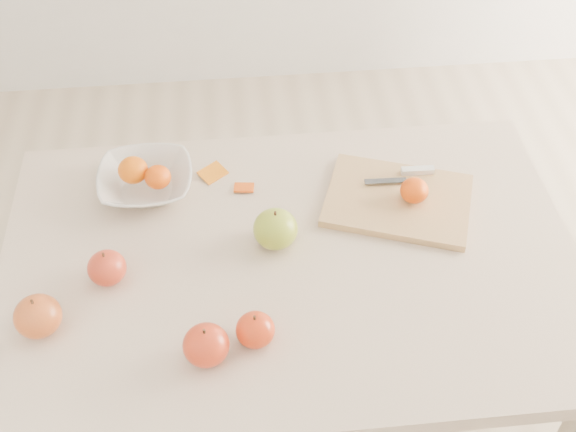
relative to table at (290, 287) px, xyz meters
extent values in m
cube|color=beige|center=(0.00, 0.00, 0.08)|extent=(1.20, 0.80, 0.04)
cylinder|color=#BCAA8E|center=(-0.54, 0.34, -0.30)|extent=(0.06, 0.06, 0.71)
cylinder|color=#BCAA8E|center=(0.54, 0.34, -0.30)|extent=(0.06, 0.06, 0.71)
cube|color=tan|center=(0.25, 0.13, 0.11)|extent=(0.37, 0.32, 0.02)
ellipsoid|color=#E85908|center=(0.28, 0.12, 0.14)|extent=(0.06, 0.06, 0.05)
imported|color=silver|center=(-0.30, 0.23, 0.12)|extent=(0.21, 0.21, 0.05)
ellipsoid|color=#DE5807|center=(-0.33, 0.24, 0.15)|extent=(0.07, 0.07, 0.06)
ellipsoid|color=orange|center=(-0.27, 0.22, 0.15)|extent=(0.06, 0.06, 0.05)
cube|color=#C5650D|center=(-0.15, 0.27, 0.10)|extent=(0.07, 0.07, 0.01)
cube|color=#C7480E|center=(-0.08, 0.22, 0.10)|extent=(0.05, 0.04, 0.01)
cube|color=silver|center=(0.31, 0.21, 0.12)|extent=(0.08, 0.02, 0.01)
cube|color=#3D4146|center=(0.23, 0.18, 0.12)|extent=(0.10, 0.02, 0.00)
ellipsoid|color=olive|center=(-0.03, 0.04, 0.14)|extent=(0.09, 0.09, 0.08)
ellipsoid|color=maroon|center=(-0.18, -0.23, 0.14)|extent=(0.09, 0.09, 0.08)
ellipsoid|color=#9E030D|center=(-0.09, -0.20, 0.13)|extent=(0.07, 0.07, 0.07)
ellipsoid|color=maroon|center=(-0.49, -0.13, 0.14)|extent=(0.09, 0.09, 0.08)
ellipsoid|color=maroon|center=(-0.37, -0.02, 0.13)|extent=(0.08, 0.08, 0.07)
camera|label=1|loc=(-0.11, -0.98, 1.22)|focal=45.00mm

